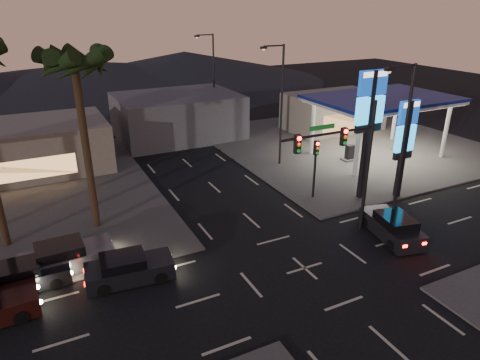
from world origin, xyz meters
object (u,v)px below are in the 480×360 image
car_lane_b_mid (24,277)px  pylon_sign_short (405,135)px  car_lane_a_front (128,269)px  suv_station (392,227)px  gas_station (382,101)px  traffic_signal_mast (346,153)px  car_lane_b_front (66,257)px  pylon_sign_tall (370,110)px

car_lane_b_mid → pylon_sign_short: bearing=-0.6°
car_lane_a_front → suv_station: size_ratio=0.95×
car_lane_a_front → gas_station: bearing=20.0°
pylon_sign_short → traffic_signal_mast: traffic_signal_mast is taller
pylon_sign_short → car_lane_a_front: size_ratio=1.55×
gas_station → pylon_sign_short: pylon_sign_short is taller
suv_station → gas_station: bearing=50.6°
gas_station → car_lane_b_front: (-27.15, -6.51, -4.37)m
car_lane_b_front → suv_station: bearing=-16.0°
suv_station → pylon_sign_tall: bearing=68.4°
pylon_sign_short → car_lane_b_front: 22.52m
pylon_sign_tall → car_lane_a_front: bearing=-171.9°
gas_station → suv_station: (-9.52, -11.58, -4.39)m
gas_station → car_lane_a_front: gas_station is taller
pylon_sign_tall → pylon_sign_short: bearing=-21.8°
traffic_signal_mast → car_lane_a_front: bearing=174.9°
traffic_signal_mast → car_lane_b_mid: (-16.94, 2.74, -4.59)m
car_lane_a_front → car_lane_b_mid: 4.97m
pylon_sign_tall → suv_station: pylon_sign_tall is taller
traffic_signal_mast → car_lane_b_front: 15.97m
pylon_sign_tall → car_lane_b_mid: (-21.68, -0.77, -5.76)m
pylon_sign_tall → pylon_sign_short: (2.50, -1.00, -1.74)m
pylon_sign_tall → car_lane_b_mid: pylon_sign_tall is taller
traffic_signal_mast → car_lane_a_front: 13.12m
gas_station → suv_station: gas_station is taller
car_lane_b_mid → suv_station: 20.13m
traffic_signal_mast → pylon_sign_tall: bearing=36.5°
pylon_sign_tall → car_lane_b_mid: 22.44m
gas_station → car_lane_b_mid: size_ratio=2.88×
traffic_signal_mast → car_lane_b_front: (-14.91, 3.50, -4.51)m
pylon_sign_tall → traffic_signal_mast: size_ratio=1.12×
pylon_sign_short → car_lane_a_front: (-19.49, -1.42, -3.99)m
gas_station → car_lane_a_front: bearing=-160.0°
gas_station → pylon_sign_short: bearing=-123.7°
gas_station → suv_station: bearing=-129.4°
car_lane_a_front → car_lane_b_front: (-2.66, 2.41, 0.05)m
traffic_signal_mast → suv_station: size_ratio=1.69×
pylon_sign_short → car_lane_b_mid: (-24.18, 0.23, -4.02)m
pylon_sign_short → car_lane_a_front: bearing=-175.8°
car_lane_b_front → pylon_sign_short: bearing=-2.6°
pylon_sign_tall → car_lane_b_front: size_ratio=1.88×
pylon_sign_tall → car_lane_a_front: (-16.99, -2.42, -5.73)m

